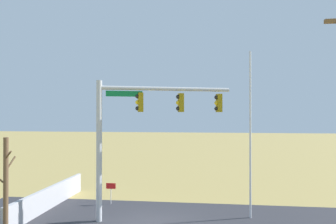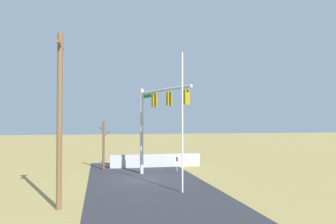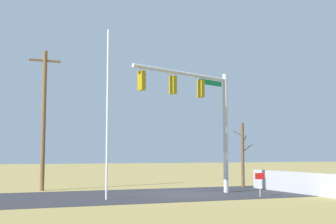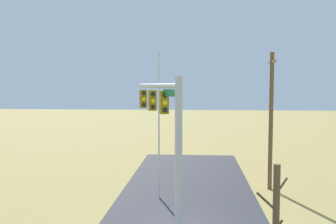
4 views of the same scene
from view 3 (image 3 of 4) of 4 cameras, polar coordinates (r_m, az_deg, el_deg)
The scene contains 9 objects.
ground_plane at distance 25.35m, azimuth 1.99°, elevation -10.26°, with size 160.00×160.00×0.00m, color #9E894C.
road_surface at distance 24.04m, azimuth -6.94°, elevation -10.48°, with size 28.00×8.00×0.01m, color #2D2D33.
sidewalk_corner at distance 26.87m, azimuth 9.23°, elevation -9.90°, with size 6.00×6.00×0.01m, color #B7B5AD.
retaining_fence at distance 26.71m, azimuth 15.68°, elevation -8.53°, with size 0.20×8.33×1.19m, color #A8A8AD.
signal_mast at distance 24.95m, azimuth 4.20°, elevation 0.84°, with size 6.48×2.58×6.82m.
flagpole at distance 22.30m, azimuth -7.65°, elevation -0.15°, with size 0.10×0.10×8.35m, color silver.
utility_pole at distance 28.54m, azimuth -15.38°, elevation -0.63°, with size 1.90×0.26×8.51m.
bare_tree at distance 30.30m, azimuth 9.40°, elevation -5.26°, with size 1.27×1.02×4.24m.
open_sign at distance 23.91m, azimuth 11.49°, elevation -8.28°, with size 0.56×0.04×1.22m.
Camera 3 is at (-10.04, -23.17, 2.19)m, focal length 48.43 mm.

